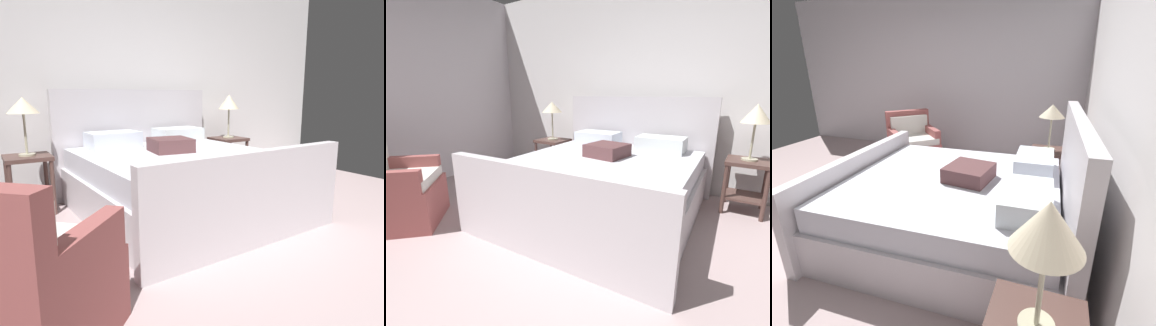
{
  "view_description": "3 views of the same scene",
  "coord_description": "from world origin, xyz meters",
  "views": [
    {
      "loc": [
        -2.0,
        -1.36,
        1.2
      ],
      "look_at": [
        -0.19,
        1.5,
        0.53
      ],
      "focal_mm": 32.31,
      "sensor_mm": 36.0,
      "label": 1
    },
    {
      "loc": [
        1.05,
        -0.88,
        1.32
      ],
      "look_at": [
        -0.48,
        1.48,
        0.58
      ],
      "focal_mm": 25.11,
      "sensor_mm": 36.0,
      "label": 2
    },
    {
      "loc": [
        1.99,
        2.53,
        1.67
      ],
      "look_at": [
        -0.42,
        1.68,
        0.73
      ],
      "focal_mm": 25.7,
      "sensor_mm": 36.0,
      "label": 3
    }
  ],
  "objects": [
    {
      "name": "ground_plane",
      "position": [
        0.0,
        0.0,
        -0.01
      ],
      "size": [
        5.92,
        5.77,
        0.02
      ],
      "primitive_type": "cube",
      "color": "#B39B9C"
    },
    {
      "name": "nightstand_left",
      "position": [
        -1.58,
        2.43,
        0.4
      ],
      "size": [
        0.44,
        0.44,
        0.6
      ],
      "color": "#503630",
      "rests_on": "ground"
    },
    {
      "name": "armchair",
      "position": [
        -1.91,
        0.24,
        0.35
      ],
      "size": [
        1.03,
        1.03,
        0.9
      ],
      "color": "#9D504E",
      "rests_on": "ground"
    },
    {
      "name": "wall_side_left",
      "position": [
        -3.02,
        0.0,
        1.42
      ],
      "size": [
        0.12,
        5.89,
        2.84
      ],
      "primitive_type": "cube",
      "color": "silver",
      "rests_on": "ground"
    },
    {
      "name": "table_lamp_right",
      "position": [
        1.07,
        2.54,
        1.09
      ],
      "size": [
        0.29,
        0.29,
        0.61
      ],
      "color": "#B7B293",
      "rests_on": "nightstand_right"
    },
    {
      "name": "wall_back",
      "position": [
        0.0,
        2.94,
        1.42
      ],
      "size": [
        6.04,
        0.12,
        2.84
      ],
      "primitive_type": "cube",
      "color": "silver",
      "rests_on": "ground"
    },
    {
      "name": "bed",
      "position": [
        -0.25,
        1.69,
        0.35
      ],
      "size": [
        2.1,
        2.28,
        1.27
      ],
      "color": "silver",
      "rests_on": "ground"
    },
    {
      "name": "table_lamp_left",
      "position": [
        -1.58,
        2.43,
        1.08
      ],
      "size": [
        0.31,
        0.31,
        0.58
      ],
      "color": "#B7B293",
      "rests_on": "nightstand_left"
    }
  ]
}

